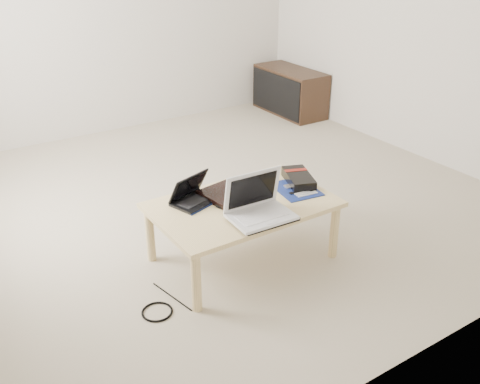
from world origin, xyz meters
TOP-DOWN VIEW (x-y plane):
  - ground at (0.00, 0.00)m, footprint 4.00×4.00m
  - coffee_table at (-0.34, -0.80)m, footprint 1.10×0.70m
  - media_cabinet at (1.77, 1.45)m, footprint 0.41×0.90m
  - book at (-0.35, -0.66)m, footprint 0.37×0.32m
  - netbook at (-0.59, -0.62)m, footprint 0.32×0.27m
  - tablet at (-0.32, -0.72)m, footprint 0.28×0.23m
  - remote at (-0.24, -0.78)m, footprint 0.07×0.21m
  - neoprene_sleeve at (-0.35, -1.03)m, footprint 0.36×0.27m
  - white_laptop at (-0.37, -1.01)m, footprint 0.37×0.27m
  - motherboard at (0.05, -0.83)m, footprint 0.29×0.34m
  - gpu_box at (0.12, -0.76)m, footprint 0.25×0.34m
  - cable_coil at (-0.45, -0.76)m, footprint 0.13×0.13m
  - floor_cable_coil at (-1.04, -1.00)m, footprint 0.21×0.21m
  - floor_cable_trail at (-0.91, -0.92)m, footprint 0.08×0.35m

SIDE VIEW (x-z plane):
  - ground at x=0.00m, z-range 0.00..0.00m
  - floor_cable_trail at x=-0.91m, z-range 0.00..0.01m
  - floor_cable_coil at x=-1.04m, z-range 0.00..0.01m
  - media_cabinet at x=1.77m, z-range 0.00..0.50m
  - coffee_table at x=-0.34m, z-range 0.15..0.55m
  - motherboard at x=0.05m, z-range 0.40..0.41m
  - cable_coil at x=-0.45m, z-range 0.40..0.41m
  - tablet at x=-0.32m, z-range 0.40..0.41m
  - remote at x=-0.24m, z-range 0.40..0.42m
  - neoprene_sleeve at x=-0.35m, z-range 0.40..0.42m
  - book at x=-0.35m, z-range 0.40..0.43m
  - gpu_box at x=0.12m, z-range 0.40..0.47m
  - netbook at x=-0.59m, z-range 0.35..0.53m
  - white_laptop at x=-0.37m, z-range 0.34..0.60m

